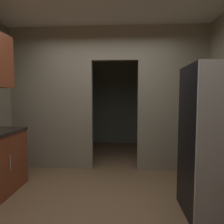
# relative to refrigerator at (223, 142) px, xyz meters

# --- Properties ---
(ground) EXTENTS (20.00, 20.00, 0.00)m
(ground) POSITION_rel_refrigerator_xyz_m (-1.48, -0.12, -0.88)
(ground) COLOR brown
(kitchen_partition) EXTENTS (3.74, 0.12, 2.71)m
(kitchen_partition) POSITION_rel_refrigerator_xyz_m (-1.51, 1.47, 0.54)
(kitchen_partition) COLOR gray
(kitchen_partition) RESTS_ON ground
(adjoining_room_shell) EXTENTS (3.74, 2.29, 2.71)m
(adjoining_room_shell) POSITION_rel_refrigerator_xyz_m (-1.48, 3.10, 0.47)
(adjoining_room_shell) COLOR gray
(adjoining_room_shell) RESTS_ON ground
(refrigerator) EXTENTS (0.83, 0.71, 1.77)m
(refrigerator) POSITION_rel_refrigerator_xyz_m (0.00, 0.00, 0.00)
(refrigerator) COLOR black
(refrigerator) RESTS_ON ground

